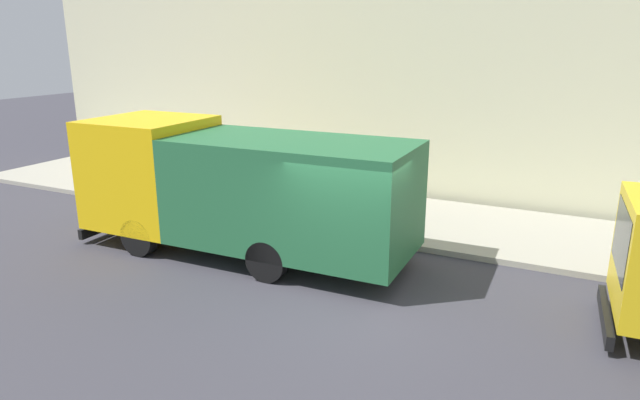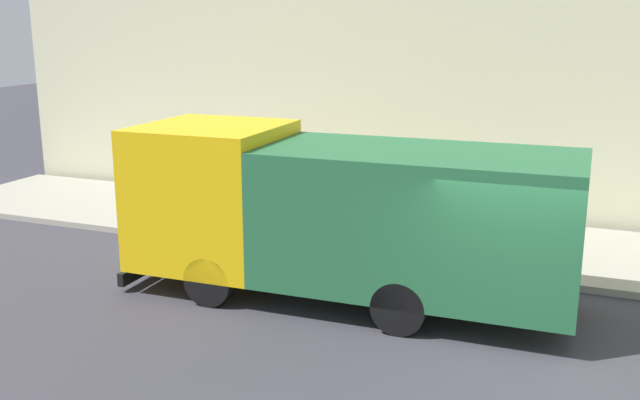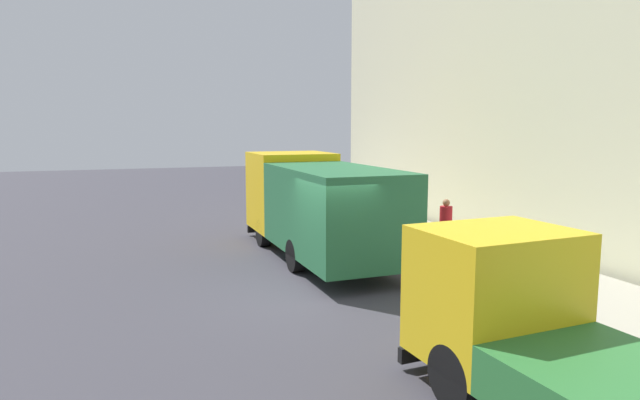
% 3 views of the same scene
% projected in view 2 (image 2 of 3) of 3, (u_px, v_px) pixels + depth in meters
% --- Properties ---
extents(ground, '(80.00, 80.00, 0.00)m').
position_uv_depth(ground, '(513.00, 355.00, 10.51)').
color(ground, '#3B3942').
extents(sidewalk, '(4.00, 30.00, 0.14)m').
position_uv_depth(sidewalk, '(545.00, 252.00, 15.00)').
color(sidewalk, '#A8A394').
rests_on(sidewalk, ground).
extents(large_utility_truck, '(2.60, 7.69, 2.90)m').
position_uv_depth(large_utility_truck, '(342.00, 211.00, 12.33)').
color(large_utility_truck, yellow).
rests_on(large_utility_truck, ground).
extents(pedestrian_walking, '(0.37, 0.37, 1.72)m').
position_uv_depth(pedestrian_walking, '(407.00, 206.00, 14.69)').
color(pedestrian_walking, brown).
rests_on(pedestrian_walking, sidewalk).
extents(pedestrian_standing, '(0.40, 0.40, 1.62)m').
position_uv_depth(pedestrian_standing, '(474.00, 209.00, 14.75)').
color(pedestrian_standing, brown).
rests_on(pedestrian_standing, sidewalk).
extents(traffic_cone_orange, '(0.45, 0.45, 0.64)m').
position_uv_depth(traffic_cone_orange, '(211.00, 212.00, 16.59)').
color(traffic_cone_orange, orange).
rests_on(traffic_cone_orange, sidewalk).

